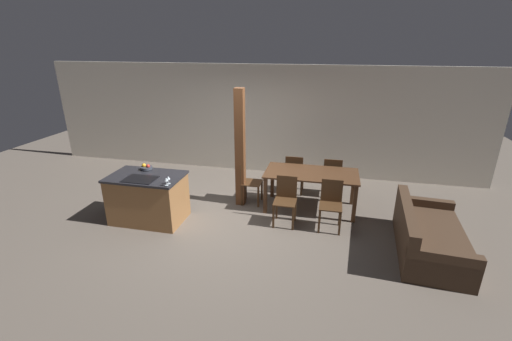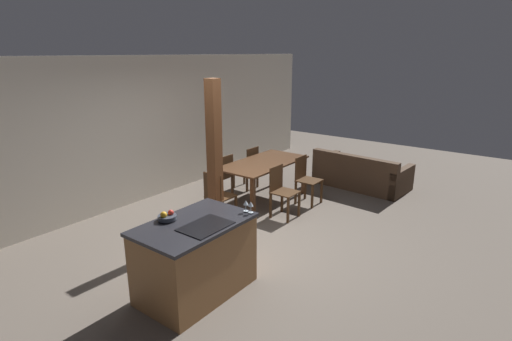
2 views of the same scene
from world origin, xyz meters
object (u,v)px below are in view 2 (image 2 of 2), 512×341
(dining_chair_far_right, at_px, (248,167))
(couch, at_px, (361,175))
(dining_chair_head_end, at_px, (218,196))
(wine_glass_middle, at_px, (246,203))
(dining_chair_near_right, at_px, (306,179))
(dining_chair_near_left, at_px, (282,190))
(fruit_bowl, at_px, (167,217))
(kitchen_island, at_px, (196,258))
(wine_glass_near, at_px, (251,204))
(dining_chair_far_left, at_px, (222,176))
(dining_table, at_px, (263,167))
(timber_post, at_px, (215,157))

(dining_chair_far_right, xyz_separation_m, couch, (1.54, -1.82, -0.22))
(dining_chair_far_right, relative_size, dining_chair_head_end, 1.00)
(wine_glass_middle, distance_m, couch, 4.36)
(wine_glass_middle, distance_m, dining_chair_near_right, 2.89)
(dining_chair_near_left, height_order, dining_chair_near_right, same)
(fruit_bowl, bearing_deg, dining_chair_head_end, 25.58)
(dining_chair_near_left, bearing_deg, wine_glass_middle, -159.00)
(dining_chair_near_right, relative_size, dining_chair_head_end, 1.00)
(dining_chair_near_right, distance_m, couch, 1.62)
(kitchen_island, xyz_separation_m, dining_chair_head_end, (1.65, 1.15, 0.02))
(wine_glass_near, relative_size, dining_chair_far_right, 0.16)
(wine_glass_near, height_order, couch, wine_glass_near)
(dining_chair_far_left, bearing_deg, dining_chair_far_right, -180.00)
(dining_table, distance_m, dining_chair_near_left, 0.82)
(dining_table, bearing_deg, timber_post, -176.46)
(dining_chair_near_right, bearing_deg, dining_chair_far_left, 120.77)
(couch, bearing_deg, dining_table, 64.03)
(kitchen_island, xyz_separation_m, fruit_bowl, (-0.14, 0.29, 0.49))
(fruit_bowl, bearing_deg, couch, -3.17)
(dining_chair_head_end, bearing_deg, wine_glass_near, 144.98)
(wine_glass_middle, xyz_separation_m, dining_chair_far_left, (1.92, 2.11, -0.54))
(wine_glass_middle, height_order, dining_chair_near_left, wine_glass_middle)
(wine_glass_near, bearing_deg, kitchen_island, 149.40)
(dining_chair_head_end, bearing_deg, dining_table, -90.00)
(wine_glass_middle, xyz_separation_m, couch, (4.28, 0.29, -0.76))
(kitchen_island, bearing_deg, dining_table, 21.34)
(dining_chair_head_end, bearing_deg, timber_post, 121.38)
(dining_table, xyz_separation_m, dining_chair_far_left, (-0.41, 0.69, -0.20))
(dining_chair_far_left, bearing_deg, timber_post, 37.37)
(dining_chair_near_left, bearing_deg, timber_post, 149.45)
(dining_chair_near_right, xyz_separation_m, timber_post, (-1.83, 0.60, 0.72))
(dining_chair_far_left, distance_m, couch, 2.99)
(wine_glass_middle, xyz_separation_m, timber_post, (0.91, 1.34, 0.18))
(fruit_bowl, relative_size, dining_chair_near_right, 0.24)
(couch, bearing_deg, wine_glass_middle, 98.07)
(fruit_bowl, distance_m, dining_table, 3.20)
(couch, bearing_deg, timber_post, 76.97)
(wine_glass_near, relative_size, dining_chair_head_end, 0.16)
(dining_chair_head_end, bearing_deg, kitchen_island, 124.73)
(dining_chair_near_left, xyz_separation_m, dining_chair_far_right, (0.82, 1.37, 0.00))
(dining_chair_far_right, bearing_deg, wine_glass_middle, 37.62)
(dining_chair_far_right, bearing_deg, dining_chair_far_left, 0.00)
(kitchen_island, relative_size, wine_glass_middle, 9.51)
(wine_glass_near, relative_size, dining_chair_near_left, 0.16)
(dining_chair_far_right, bearing_deg, wine_glass_near, 38.60)
(dining_chair_head_end, bearing_deg, dining_chair_near_left, -128.28)
(dining_chair_far_left, relative_size, couch, 0.46)
(kitchen_island, xyz_separation_m, couch, (4.88, 0.01, -0.20))
(wine_glass_middle, relative_size, dining_chair_near_right, 0.16)
(wine_glass_near, bearing_deg, dining_chair_head_end, 54.98)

